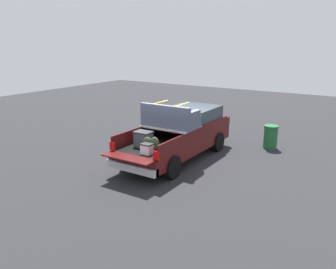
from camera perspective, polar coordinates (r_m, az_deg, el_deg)
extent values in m
plane|color=#262628|center=(13.32, 1.41, -4.00)|extent=(40.00, 40.00, 0.00)
cube|color=#470F0F|center=(13.13, 1.42, -1.48)|extent=(5.50, 1.92, 0.48)
cube|color=black|center=(12.09, -1.55, -1.68)|extent=(2.80, 1.80, 0.04)
cube|color=#470F0F|center=(12.56, -5.06, 0.00)|extent=(2.80, 0.06, 0.50)
cube|color=#470F0F|center=(11.54, 2.26, -1.32)|extent=(2.80, 0.06, 0.50)
cube|color=#470F0F|center=(13.14, 1.82, 0.74)|extent=(0.06, 1.80, 0.50)
cube|color=#470F0F|center=(10.82, -6.57, -3.84)|extent=(0.55, 1.80, 0.04)
cube|color=#B2B2B7|center=(12.58, 0.43, 1.36)|extent=(1.25, 1.92, 0.04)
cube|color=#470F0F|center=(14.13, 4.30, 1.75)|extent=(2.30, 1.92, 0.50)
cube|color=#2D3842|center=(13.94, 4.14, 3.63)|extent=(1.94, 1.76, 0.48)
cube|color=#470F0F|center=(15.31, 6.73, 2.51)|extent=(0.40, 1.82, 0.38)
cube|color=#B2B2B7|center=(11.06, -6.00, -5.47)|extent=(0.24, 1.92, 0.24)
cube|color=red|center=(11.50, -9.19, -1.93)|extent=(0.06, 0.20, 0.28)
cube|color=red|center=(10.45, -1.97, -3.51)|extent=(0.06, 0.20, 0.28)
cylinder|color=black|center=(15.07, 2.04, -0.14)|extent=(0.78, 0.30, 0.78)
cylinder|color=black|center=(14.28, 8.11, -1.16)|extent=(0.78, 0.30, 0.78)
cylinder|color=black|center=(12.32, -6.37, -3.78)|extent=(0.78, 0.30, 0.78)
cylinder|color=black|center=(11.35, 0.58, -5.37)|extent=(0.78, 0.30, 0.78)
cube|color=#474C56|center=(11.77, -4.09, -0.86)|extent=(0.40, 0.55, 0.48)
cube|color=#31353C|center=(11.70, -4.12, 0.39)|extent=(0.44, 0.59, 0.05)
ellipsoid|color=#384728|center=(11.33, -3.37, -1.54)|extent=(0.20, 0.37, 0.46)
ellipsoid|color=#384728|center=(11.26, -3.69, -2.02)|extent=(0.09, 0.26, 0.20)
ellipsoid|color=#384728|center=(11.19, -2.22, -1.64)|extent=(0.20, 0.34, 0.50)
ellipsoid|color=#384728|center=(11.13, -2.54, -2.15)|extent=(0.09, 0.24, 0.22)
cube|color=white|center=(11.02, -3.53, -2.47)|extent=(0.26, 0.34, 0.30)
cube|color=#262628|center=(10.97, -3.55, -1.62)|extent=(0.28, 0.36, 0.04)
cube|color=#4C5166|center=(12.53, 0.44, 2.38)|extent=(0.93, 2.02, 0.42)
cube|color=#4C5166|center=(12.13, -0.54, 3.93)|extent=(0.16, 2.02, 0.40)
cube|color=#4C5166|center=(13.00, -2.84, 4.28)|extent=(0.69, 0.20, 0.22)
cube|color=#4C5166|center=(12.05, 4.23, 3.38)|extent=(0.69, 0.20, 0.22)
cube|color=yellow|center=(12.65, -1.31, 5.37)|extent=(1.03, 0.03, 0.02)
cube|color=yellow|center=(12.17, 2.26, 4.97)|extent=(1.03, 0.03, 0.02)
cylinder|color=#1E592D|center=(15.09, 16.57, -0.53)|extent=(0.56, 0.56, 0.90)
cylinder|color=#1E592D|center=(14.97, 16.71, 1.28)|extent=(0.60, 0.60, 0.08)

